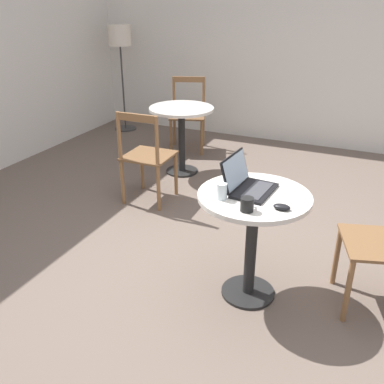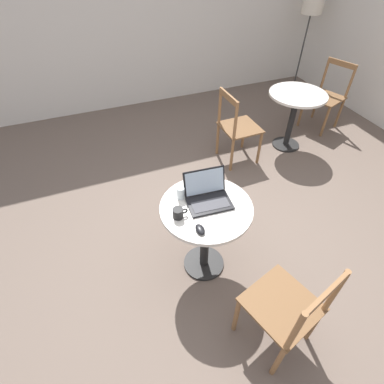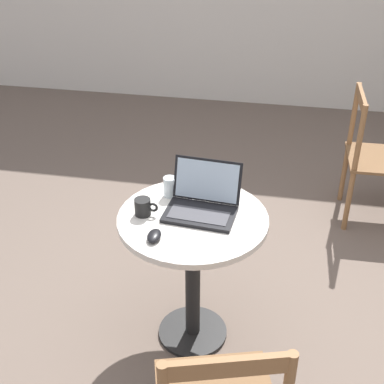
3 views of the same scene
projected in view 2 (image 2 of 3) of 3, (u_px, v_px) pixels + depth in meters
The scene contains 12 objects.
ground_plane at pixel (220, 244), 2.93m from camera, with size 16.00×16.00×0.00m, color #66564C.
wall_back at pixel (128, 13), 4.21m from camera, with size 9.40×0.06×2.70m.
cafe_table_near at pixel (206, 222), 2.37m from camera, with size 0.71×0.71×0.76m.
cafe_table_mid at pixel (295, 106), 3.79m from camera, with size 0.71×0.71×0.76m.
chair_near_front at pixel (287, 309), 1.97m from camera, with size 0.55×0.55×0.92m.
chair_mid_right at pixel (327, 96), 4.27m from camera, with size 0.56×0.56×0.92m.
chair_mid_left at pixel (237, 128), 3.64m from camera, with size 0.45×0.45×0.92m.
floor_lamp at pixel (311, 11), 4.69m from camera, with size 0.32×0.32×1.50m.
laptop at pixel (208, 196), 2.27m from camera, with size 0.35×0.30×0.22m.
mouse at pixel (200, 229), 2.07m from camera, with size 0.06×0.10×0.03m.
mug at pixel (178, 213), 2.15m from camera, with size 0.11×0.08×0.08m.
drinking_glass at pixel (181, 193), 2.29m from camera, with size 0.06×0.06×0.10m.
Camera 2 is at (-0.91, -1.57, 2.38)m, focal length 28.00 mm.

